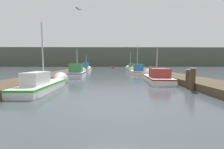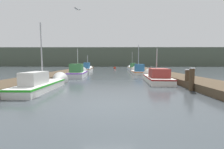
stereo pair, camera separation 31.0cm
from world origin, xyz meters
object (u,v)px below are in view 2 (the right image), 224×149
Objects in this scene: mooring_piling_0 at (138,68)px; mooring_piling_3 at (192,79)px; mooring_piling_2 at (151,71)px; channel_buoy at (115,68)px; fishing_boat_1 at (155,77)px; seagull_lead at (78,9)px; fishing_boat_0 at (46,83)px; fishing_boat_2 at (78,73)px; mooring_piling_1 at (187,78)px; fishing_boat_4 at (88,69)px; fishing_boat_3 at (138,71)px; fishing_boat_5 at (132,68)px.

mooring_piling_3 reaches higher than mooring_piling_0.
mooring_piling_2 is 18.83m from channel_buoy.
mooring_piling_0 is at bearing 90.78° from fishing_boat_1.
seagull_lead is at bearing -128.47° from mooring_piling_2.
fishing_boat_0 is 21.93m from mooring_piling_0.
seagull_lead is (-6.37, -2.97, 5.04)m from fishing_boat_1.
mooring_piling_1 is at bearing -42.07° from fishing_boat_2.
mooring_piling_0 is (0.99, 16.07, 0.24)m from fishing_boat_1.
fishing_boat_4 is (-0.39, 9.02, 0.03)m from fishing_boat_2.
mooring_piling_1 is at bearing -65.40° from fishing_boat_1.
channel_buoy is at bearing 101.82° from fishing_boat_3.
fishing_boat_5 is 11.95m from mooring_piling_2.
mooring_piling_0 is (9.44, 19.79, 0.27)m from fishing_boat_0.
fishing_boat_5 is at bearing 92.11° from mooring_piling_3.
fishing_boat_0 is 1.16× the size of fishing_boat_2.
fishing_boat_4 is 4.32× the size of mooring_piling_3.
fishing_boat_4 is at bearing 90.83° from fishing_boat_0.
mooring_piling_3 is at bearing -103.17° from mooring_piling_1.
mooring_piling_2 is at bearing -36.54° from fishing_boat_4.
fishing_boat_3 reaches higher than mooring_piling_0.
fishing_boat_2 is at bearing -89.06° from fishing_boat_4.
mooring_piling_1 is 1.12× the size of channel_buoy.
seagull_lead is at bearing -117.63° from fishing_boat_3.
fishing_boat_1 is at bearing 102.43° from mooring_piling_3.
seagull_lead reaches higher than fishing_boat_4.
fishing_boat_0 is 14.13m from mooring_piling_2.
mooring_piling_1 is 28.58m from channel_buoy.
mooring_piling_2 is at bearing -75.49° from channel_buoy.
fishing_boat_5 is 4.79× the size of mooring_piling_2.
mooring_piling_0 is 19.45m from mooring_piling_1.
fishing_boat_3 is 3.76× the size of mooring_piling_3.
fishing_boat_4 is 17.23m from seagull_lead.
fishing_boat_3 is 4.21× the size of mooring_piling_1.
mooring_piling_1 is at bearing 2.68° from fishing_boat_0.
mooring_piling_2 is at bearing 10.87° from fishing_boat_2.
fishing_boat_2 is 4.04× the size of mooring_piling_0.
fishing_boat_5 reaches higher than fishing_boat_4.
fishing_boat_3 is 10.09× the size of seagull_lead.
fishing_boat_3 is at bearing 124.06° from mooring_piling_2.
fishing_boat_4 is 12.47m from channel_buoy.
seagull_lead reaches higher than fishing_boat_5.
fishing_boat_1 reaches higher than mooring_piling_2.
fishing_boat_3 is at bearing 57.02° from fishing_boat_0.
seagull_lead reaches higher than fishing_boat_3.
fishing_boat_0 is 5.38× the size of mooring_piling_2.
mooring_piling_3 is 1.26× the size of channel_buoy.
fishing_boat_2 reaches higher than mooring_piling_0.
seagull_lead reaches higher than mooring_piling_2.
mooring_piling_3 is 2.68× the size of seagull_lead.
fishing_boat_4 is 10.03m from fishing_boat_5.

